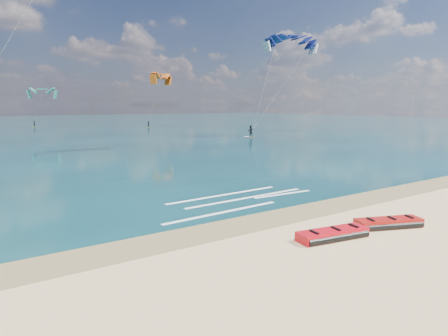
% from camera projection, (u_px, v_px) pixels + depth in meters
% --- Properties ---
extents(ground, '(320.00, 320.00, 0.00)m').
position_uv_depth(ground, '(62.00, 149.00, 48.08)').
color(ground, tan).
rests_on(ground, ground).
extents(wet_sand_strip, '(320.00, 2.40, 0.01)m').
position_uv_depth(wet_sand_strip, '(256.00, 221.00, 18.00)').
color(wet_sand_strip, olive).
rests_on(wet_sand_strip, ground).
extents(sea, '(320.00, 200.00, 0.04)m').
position_uv_depth(sea, '(1.00, 126.00, 100.09)').
color(sea, '#082930').
rests_on(sea, ground).
extents(packed_kite_left, '(3.38, 1.76, 0.44)m').
position_uv_depth(packed_kite_left, '(332.00, 239.00, 15.68)').
color(packed_kite_left, red).
rests_on(packed_kite_left, ground).
extents(packed_kite_mid, '(3.35, 2.30, 0.44)m').
position_uv_depth(packed_kite_mid, '(388.00, 227.00, 17.18)').
color(packed_kite_mid, '#B4110C').
rests_on(packed_kite_mid, ground).
extents(kitesurfer_far, '(14.30, 4.90, 17.92)m').
position_uv_depth(kitesurfer_far, '(273.00, 77.00, 64.24)').
color(kitesurfer_far, gold).
rests_on(kitesurfer_far, sea).
extents(shoreline_foam, '(10.53, 3.66, 0.01)m').
position_uv_depth(shoreline_foam, '(240.00, 200.00, 21.99)').
color(shoreline_foam, white).
rests_on(shoreline_foam, ground).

